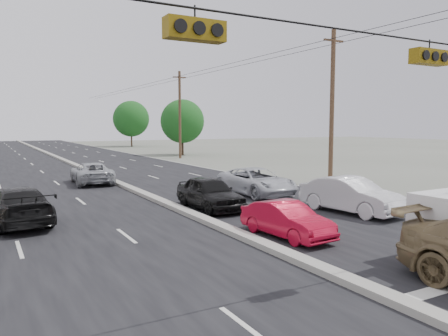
{
  "coord_description": "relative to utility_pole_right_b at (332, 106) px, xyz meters",
  "views": [
    {
      "loc": [
        -7.68,
        -6.7,
        3.89
      ],
      "look_at": [
        0.59,
        8.16,
        2.2
      ],
      "focal_mm": 35.0,
      "sensor_mm": 36.0,
      "label": 1
    }
  ],
  "objects": [
    {
      "name": "oncoming_far",
      "position": [
        -13.9,
        7.55,
        -4.41
      ],
      "size": [
        2.65,
        5.18,
        1.4
      ],
      "primitive_type": "imported",
      "rotation": [
        0.0,
        0.0,
        3.08
      ],
      "color": "#A2A5A9",
      "rests_on": "ground"
    },
    {
      "name": "queue_car_b",
      "position": [
        -6.06,
        -7.84,
        -4.32
      ],
      "size": [
        2.2,
        4.92,
        1.57
      ],
      "primitive_type": "imported",
      "rotation": [
        0.0,
        0.0,
        0.12
      ],
      "color": "silver",
      "rests_on": "ground"
    },
    {
      "name": "queue_car_c",
      "position": [
        -6.95,
        -1.65,
        -4.37
      ],
      "size": [
        2.58,
        5.38,
        1.48
      ],
      "primitive_type": "imported",
      "rotation": [
        0.0,
        0.0,
        0.02
      ],
      "color": "silver",
      "rests_on": "ground"
    },
    {
      "name": "center_median",
      "position": [
        -12.5,
        15.0,
        -5.01
      ],
      "size": [
        0.5,
        160.0,
        0.2
      ],
      "primitive_type": "cube",
      "color": "gray",
      "rests_on": "ground"
    },
    {
      "name": "oncoming_near",
      "position": [
        -19.1,
        -3.12,
        -4.36
      ],
      "size": [
        2.66,
        5.33,
        1.49
      ],
      "primitive_type": "imported",
      "rotation": [
        0.0,
        0.0,
        3.26
      ],
      "color": "black",
      "rests_on": "ground"
    },
    {
      "name": "utility_pole_right_b",
      "position": [
        0.0,
        0.0,
        0.0
      ],
      "size": [
        1.6,
        0.3,
        10.0
      ],
      "color": "#422D1E",
      "rests_on": "ground"
    },
    {
      "name": "queue_car_a",
      "position": [
        -11.1,
        -4.06,
        -4.35
      ],
      "size": [
        1.79,
        4.43,
        1.51
      ],
      "primitive_type": "imported",
      "rotation": [
        0.0,
        0.0,
        0.0
      ],
      "color": "black",
      "rests_on": "ground"
    },
    {
      "name": "tree_right_far",
      "position": [
        3.5,
        55.0,
        -0.15
      ],
      "size": [
        6.4,
        6.4,
        8.16
      ],
      "color": "#382619",
      "rests_on": "ground"
    },
    {
      "name": "ground",
      "position": [
        -12.5,
        -15.0,
        -5.11
      ],
      "size": [
        200.0,
        200.0,
        0.0
      ],
      "primitive_type": "plane",
      "color": "#606356",
      "rests_on": "ground"
    },
    {
      "name": "red_sedan",
      "position": [
        -11.1,
        -9.83,
        -4.5
      ],
      "size": [
        1.57,
        3.79,
        1.22
      ],
      "primitive_type": "imported",
      "rotation": [
        0.0,
        0.0,
        0.08
      ],
      "color": "#B10A25",
      "rests_on": "ground"
    },
    {
      "name": "traffic_signals",
      "position": [
        -11.1,
        -15.0,
        0.39
      ],
      "size": [
        25.0,
        0.3,
        0.54
      ],
      "color": "black",
      "rests_on": "ground"
    },
    {
      "name": "road_surface",
      "position": [
        -12.5,
        15.0,
        -5.11
      ],
      "size": [
        20.0,
        160.0,
        0.02
      ],
      "primitive_type": "cube",
      "color": "black",
      "rests_on": "ground"
    },
    {
      "name": "utility_pole_right_c",
      "position": [
        0.0,
        25.0,
        0.0
      ],
      "size": [
        1.6,
        0.3,
        10.0
      ],
      "color": "#422D1E",
      "rests_on": "ground"
    },
    {
      "name": "tree_right_mid",
      "position": [
        2.5,
        30.0,
        -0.77
      ],
      "size": [
        5.6,
        5.6,
        7.14
      ],
      "color": "#382619",
      "rests_on": "ground"
    }
  ]
}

